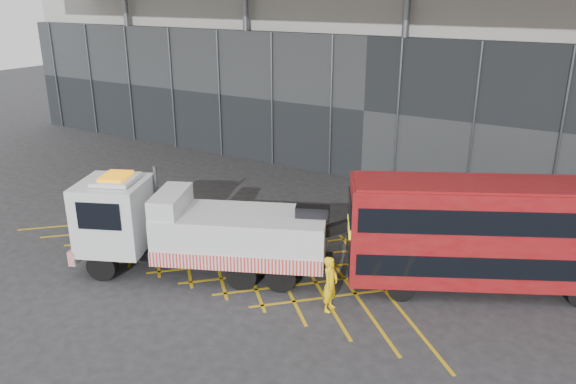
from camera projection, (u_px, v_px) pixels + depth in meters
The scene contains 6 objects.
ground_plane at pixel (211, 242), 24.28m from camera, with size 120.00×120.00×0.00m, color #272729.
road_markings at pixel (241, 250), 23.50m from camera, with size 19.96×7.16×0.01m.
construction_building at pixel (412, 13), 35.14m from camera, with size 55.00×23.97×18.00m.
recovery_truck at pixel (193, 229), 21.16m from camera, with size 10.76×6.22×3.88m.
bus_towed at pixel (492, 232), 19.72m from camera, with size 9.96×6.67×4.09m.
worker at pixel (330, 284), 18.82m from camera, with size 0.72×0.47×1.96m, color yellow.
Camera 1 is at (14.30, -17.21, 10.24)m, focal length 35.00 mm.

